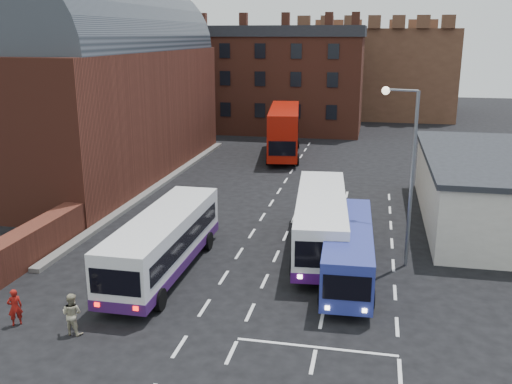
% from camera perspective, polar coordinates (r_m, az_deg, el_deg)
% --- Properties ---
extents(ground, '(180.00, 180.00, 0.00)m').
position_cam_1_polar(ground, '(25.55, -4.66, -10.68)').
color(ground, black).
extents(railway_station, '(12.00, 28.00, 16.00)m').
position_cam_1_polar(railway_station, '(48.47, -15.75, 10.65)').
color(railway_station, '#602B1E').
rests_on(railway_station, ground).
extents(forecourt_wall, '(1.20, 10.00, 1.80)m').
position_cam_1_polar(forecourt_wall, '(31.06, -22.06, -5.15)').
color(forecourt_wall, '#602B1E').
rests_on(forecourt_wall, ground).
extents(cream_building, '(10.40, 16.40, 4.25)m').
position_cam_1_polar(cream_building, '(38.01, 24.07, 0.28)').
color(cream_building, beige).
rests_on(cream_building, ground).
extents(brick_terrace, '(22.00, 10.00, 11.00)m').
position_cam_1_polar(brick_terrace, '(69.36, 1.24, 10.73)').
color(brick_terrace, brown).
rests_on(brick_terrace, ground).
extents(castle_keep, '(22.00, 22.00, 12.00)m').
position_cam_1_polar(castle_keep, '(88.11, 11.57, 11.77)').
color(castle_keep, brown).
rests_on(castle_keep, ground).
extents(bus_white_outbound, '(2.71, 10.70, 2.92)m').
position_cam_1_polar(bus_white_outbound, '(27.89, -9.23, -4.68)').
color(bus_white_outbound, silver).
rests_on(bus_white_outbound, ground).
extents(bus_white_inbound, '(3.55, 11.31, 3.03)m').
position_cam_1_polar(bus_white_inbound, '(30.54, 6.51, -2.64)').
color(bus_white_inbound, white).
rests_on(bus_white_inbound, ground).
extents(bus_blue, '(2.68, 9.54, 2.58)m').
position_cam_1_polar(bus_blue, '(27.37, 9.19, -5.53)').
color(bus_blue, navy).
rests_on(bus_blue, ground).
extents(bus_red_double, '(4.11, 11.81, 4.63)m').
position_cam_1_polar(bus_red_double, '(54.14, 2.83, 6.13)').
color(bus_red_double, '#9B1005').
rests_on(bus_red_double, ground).
extents(street_lamp, '(1.76, 0.66, 8.86)m').
position_cam_1_polar(street_lamp, '(28.44, 14.84, 3.00)').
color(street_lamp, slate).
rests_on(street_lamp, ground).
extents(pedestrian_red, '(0.66, 0.65, 1.54)m').
position_cam_1_polar(pedestrian_red, '(25.03, -22.97, -10.56)').
color(pedestrian_red, maroon).
rests_on(pedestrian_red, ground).
extents(pedestrian_beige, '(0.88, 0.73, 1.68)m').
position_cam_1_polar(pedestrian_beige, '(23.57, -17.93, -11.51)').
color(pedestrian_beige, tan).
rests_on(pedestrian_beige, ground).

